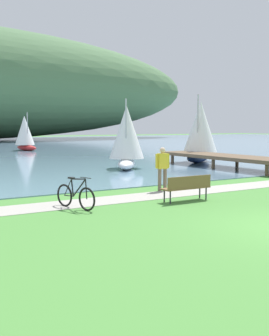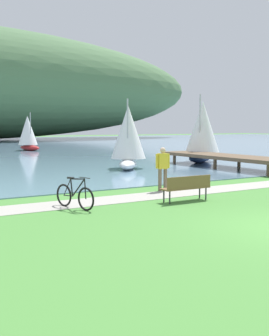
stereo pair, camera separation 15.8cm
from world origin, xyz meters
TOP-DOWN VIEW (x-y plane):
  - shoreline_path at (0.00, 5.97)m, footprint 60.00×1.50m
  - park_bench_near_camera at (0.05, 4.41)m, footprint 1.80×0.48m
  - bicycle_leaning_near_bench at (-3.69, 5.18)m, footprint 0.56×1.71m
  - person_at_shoreline at (0.68, 6.75)m, footprint 0.61×0.26m
  - sailboat_nearest_to_shore at (10.54, 16.16)m, footprint 3.89×3.38m
  - sailboat_toward_hillside at (4.29, 36.04)m, footprint 2.36×3.42m
  - sailboat_far_off at (3.76, 14.74)m, footprint 2.95×3.40m
  - pier_dock at (9.00, 12.00)m, footprint 2.40×10.00m

SIDE VIEW (x-z plane):
  - shoreline_path at x=0.00m, z-range 0.00..0.01m
  - bicycle_leaning_near_bench at x=-3.69m, z-range -0.11..0.90m
  - park_bench_near_camera at x=0.05m, z-range 0.08..0.96m
  - pier_dock at x=9.00m, z-range 0.29..1.09m
  - person_at_shoreline at x=0.68m, z-range 0.12..1.83m
  - sailboat_toward_hillside at x=4.29m, z-range -0.07..3.79m
  - sailboat_far_off at x=3.76m, z-range -0.08..3.97m
  - sailboat_nearest_to_shore at x=10.54m, z-range -0.10..4.53m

